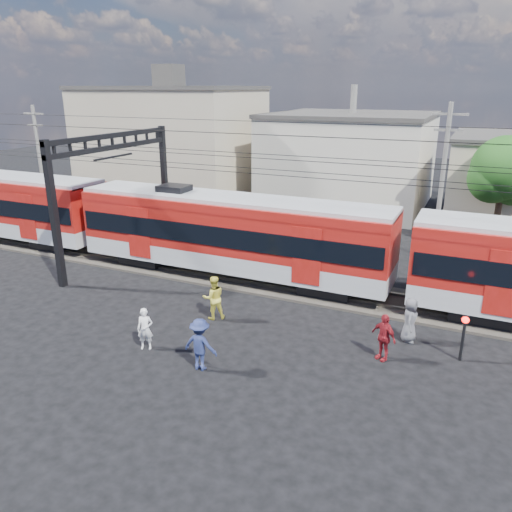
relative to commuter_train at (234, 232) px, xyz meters
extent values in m
plane|color=black|center=(2.88, -8.00, -2.40)|extent=(120.00, 120.00, 0.00)
cube|color=#2D2823|center=(2.88, 0.00, -2.34)|extent=(70.00, 3.40, 0.12)
cube|color=#59544C|center=(2.88, -0.75, -2.22)|extent=(70.00, 0.12, 0.12)
cube|color=#59544C|center=(2.88, 0.75, -2.22)|extent=(70.00, 0.12, 0.12)
cube|color=black|center=(-11.89, 0.00, -2.05)|extent=(2.40, 2.20, 0.70)
cube|color=black|center=(-5.33, 0.00, -2.05)|extent=(2.40, 2.20, 0.70)
cube|color=black|center=(4.91, 0.00, -2.05)|extent=(2.40, 2.20, 0.70)
cube|color=#A3A6AB|center=(-0.21, 0.00, -1.25)|extent=(16.00, 3.00, 0.90)
cube|color=maroon|center=(-0.21, 0.00, 0.40)|extent=(16.00, 3.00, 2.40)
cube|color=black|center=(-0.21, 0.00, 0.15)|extent=(15.68, 3.08, 0.95)
cube|color=#A3A6AB|center=(-0.21, 0.00, 1.65)|extent=(16.00, 2.60, 0.25)
cube|color=black|center=(11.47, 0.00, -2.05)|extent=(2.40, 2.20, 0.70)
cube|color=black|center=(-7.12, -4.50, 1.10)|extent=(0.30, 0.30, 7.00)
cube|color=black|center=(-7.12, 4.50, 1.10)|extent=(0.30, 0.30, 7.00)
cube|color=black|center=(-7.12, 0.00, 4.40)|extent=(0.25, 9.30, 0.25)
cube|color=black|center=(-7.12, 0.00, 3.80)|extent=(0.25, 9.30, 0.25)
cylinder|color=black|center=(2.88, -0.70, 3.10)|extent=(70.00, 0.03, 0.03)
cylinder|color=black|center=(2.88, 0.70, 3.10)|extent=(70.00, 0.03, 0.03)
cylinder|color=black|center=(2.88, -0.70, 3.80)|extent=(70.00, 0.03, 0.03)
cylinder|color=black|center=(2.88, 0.70, 3.80)|extent=(70.00, 0.03, 0.03)
cylinder|color=black|center=(2.88, -3.50, 5.10)|extent=(70.00, 0.03, 0.03)
cylinder|color=black|center=(2.88, 3.50, 5.10)|extent=(70.00, 0.03, 0.03)
cube|color=tan|center=(-14.12, 16.00, 2.10)|extent=(14.00, 10.00, 9.00)
cube|color=#3F3D3A|center=(-14.12, 16.00, 6.75)|extent=(14.28, 10.20, 0.30)
cube|color=beige|center=(0.88, 19.00, 1.10)|extent=(12.00, 12.00, 7.00)
cube|color=#3F3D3A|center=(0.88, 19.00, 4.75)|extent=(12.24, 12.24, 0.30)
cylinder|color=slate|center=(8.88, 7.00, 1.85)|extent=(0.24, 0.24, 8.50)
cube|color=slate|center=(8.88, 7.00, 5.50)|extent=(1.80, 0.12, 0.12)
cube|color=slate|center=(8.88, 7.00, 4.70)|extent=(1.40, 0.12, 0.12)
cylinder|color=slate|center=(-19.12, 6.00, 1.60)|extent=(0.24, 0.24, 8.00)
cube|color=slate|center=(-19.12, 6.00, 5.00)|extent=(1.80, 0.12, 0.12)
cube|color=slate|center=(-19.12, 6.00, 4.20)|extent=(1.40, 0.12, 0.12)
cylinder|color=#382619|center=(11.88, 10.00, -0.44)|extent=(0.36, 0.36, 3.92)
sphere|color=#234D16|center=(11.88, 10.00, 2.50)|extent=(3.64, 3.64, 3.64)
imported|color=white|center=(0.28, -7.86, -1.61)|extent=(0.68, 0.58, 1.59)
imported|color=#DDD245|center=(1.33, -4.59, -1.46)|extent=(1.15, 1.13, 1.87)
imported|color=navy|center=(2.85, -8.26, -1.47)|extent=(1.22, 0.72, 1.87)
imported|color=maroon|center=(8.39, -5.02, -1.53)|extent=(1.10, 0.89, 1.75)
imported|color=#55555B|center=(9.04, -3.23, -1.53)|extent=(0.58, 0.87, 1.75)
cylinder|color=black|center=(10.94, -3.97, -1.58)|extent=(0.11, 0.11, 1.64)
sphere|color=#FF140C|center=(10.94, -3.97, -0.81)|extent=(0.26, 0.26, 0.26)
cube|color=black|center=(10.94, -3.97, -0.81)|extent=(0.23, 0.05, 0.32)
camera|label=1|loc=(10.81, -21.15, 6.80)|focal=35.00mm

